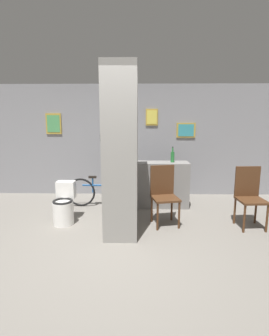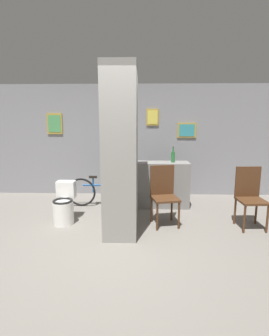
{
  "view_description": "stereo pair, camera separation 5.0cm",
  "coord_description": "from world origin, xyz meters",
  "px_view_note": "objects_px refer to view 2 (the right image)",
  "views": [
    {
      "loc": [
        0.41,
        -3.6,
        1.81
      ],
      "look_at": [
        0.33,
        0.98,
        0.95
      ],
      "focal_mm": 28.0,
      "sensor_mm": 36.0,
      "label": 1
    },
    {
      "loc": [
        0.46,
        -3.6,
        1.81
      ],
      "look_at": [
        0.33,
        0.98,
        0.95
      ],
      "focal_mm": 28.0,
      "sensor_mm": 36.0,
      "label": 2
    }
  ],
  "objects_px": {
    "chair_near_pillar": "(164,193)",
    "bicycle": "(106,192)",
    "chair_by_doorway": "(250,195)",
    "bottle_tall": "(173,157)",
    "toilet": "(64,206)"
  },
  "relations": [
    {
      "from": "chair_by_doorway",
      "to": "bottle_tall",
      "type": "bearing_deg",
      "value": 136.03
    },
    {
      "from": "chair_by_doorway",
      "to": "bicycle",
      "type": "xyz_separation_m",
      "value": [
        -2.57,
        0.97,
        -0.24
      ]
    },
    {
      "from": "chair_near_pillar",
      "to": "bicycle",
      "type": "bearing_deg",
      "value": 129.96
    },
    {
      "from": "bicycle",
      "to": "chair_near_pillar",
      "type": "bearing_deg",
      "value": -37.8
    },
    {
      "from": "toilet",
      "to": "chair_by_doorway",
      "type": "bearing_deg",
      "value": -1.31
    },
    {
      "from": "bottle_tall",
      "to": "toilet",
      "type": "bearing_deg",
      "value": -154.65
    },
    {
      "from": "toilet",
      "to": "bottle_tall",
      "type": "height_order",
      "value": "bottle_tall"
    },
    {
      "from": "toilet",
      "to": "bicycle",
      "type": "bearing_deg",
      "value": 55.53
    },
    {
      "from": "chair_by_doorway",
      "to": "bicycle",
      "type": "relative_size",
      "value": 0.63
    },
    {
      "from": "chair_by_doorway",
      "to": "bicycle",
      "type": "bearing_deg",
      "value": 156.19
    },
    {
      "from": "bottle_tall",
      "to": "chair_near_pillar",
      "type": "bearing_deg",
      "value": -105.09
    },
    {
      "from": "chair_by_doorway",
      "to": "bottle_tall",
      "type": "relative_size",
      "value": 3.13
    },
    {
      "from": "bicycle",
      "to": "bottle_tall",
      "type": "distance_m",
      "value": 1.57
    },
    {
      "from": "chair_near_pillar",
      "to": "bottle_tall",
      "type": "xyz_separation_m",
      "value": [
        0.25,
        0.93,
        0.5
      ]
    },
    {
      "from": "chair_near_pillar",
      "to": "bottle_tall",
      "type": "relative_size",
      "value": 3.13
    }
  ]
}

